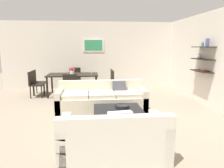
# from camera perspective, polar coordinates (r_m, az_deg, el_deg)

# --- Properties ---
(ground_plane) EXTENTS (18.00, 18.00, 0.00)m
(ground_plane) POSITION_cam_1_polar(r_m,az_deg,el_deg) (5.40, -1.63, -8.27)
(ground_plane) COLOR gray
(back_wall_unit) EXTENTS (8.40, 0.09, 2.70)m
(back_wall_unit) POSITION_cam_1_polar(r_m,az_deg,el_deg) (8.67, -1.40, 7.90)
(back_wall_unit) COLOR silver
(back_wall_unit) RESTS_ON ground
(right_wall_shelf_unit) EXTENTS (0.34, 8.20, 2.70)m
(right_wall_shelf_unit) POSITION_cam_1_polar(r_m,az_deg,el_deg) (6.64, 25.08, 6.17)
(right_wall_shelf_unit) COLOR silver
(right_wall_shelf_unit) RESTS_ON ground
(sofa_beige) EXTENTS (2.34, 0.90, 0.78)m
(sofa_beige) POSITION_cam_1_polar(r_m,az_deg,el_deg) (5.63, -2.80, -4.39)
(sofa_beige) COLOR beige
(sofa_beige) RESTS_ON ground
(loveseat_white) EXTENTS (1.66, 0.90, 0.78)m
(loveseat_white) POSITION_cam_1_polar(r_m,az_deg,el_deg) (3.37, 0.41, -14.80)
(loveseat_white) COLOR silver
(loveseat_white) RESTS_ON ground
(coffee_table) EXTENTS (1.04, 0.91, 0.38)m
(coffee_table) POSITION_cam_1_polar(r_m,az_deg,el_deg) (4.60, 1.67, -9.13)
(coffee_table) COLOR black
(coffee_table) RESTS_ON ground
(decorative_bowl) EXTENTS (0.31, 0.31, 0.08)m
(decorative_bowl) POSITION_cam_1_polar(r_m,az_deg,el_deg) (4.59, 2.79, -6.13)
(decorative_bowl) COLOR black
(decorative_bowl) RESTS_ON coffee_table
(dining_table) EXTENTS (1.76, 0.97, 0.75)m
(dining_table) POSITION_cam_1_polar(r_m,az_deg,el_deg) (7.49, -10.67, 2.16)
(dining_table) COLOR black
(dining_table) RESTS_ON ground
(dining_chair_left_far) EXTENTS (0.44, 0.44, 0.88)m
(dining_chair_left_far) POSITION_cam_1_polar(r_m,az_deg,el_deg) (7.94, -19.77, 0.90)
(dining_chair_left_far) COLOR black
(dining_chair_left_far) RESTS_ON ground
(dining_chair_right_near) EXTENTS (0.44, 0.44, 0.88)m
(dining_chair_right_near) POSITION_cam_1_polar(r_m,az_deg,el_deg) (7.30, -0.66, 0.73)
(dining_chair_right_near) COLOR black
(dining_chair_right_near) RESTS_ON ground
(dining_chair_right_far) EXTENTS (0.44, 0.44, 0.88)m
(dining_chair_right_far) POSITION_cam_1_polar(r_m,az_deg,el_deg) (7.72, -0.95, 1.27)
(dining_chair_right_far) COLOR black
(dining_chair_right_far) RESTS_ON ground
(dining_chair_head) EXTENTS (0.44, 0.44, 0.88)m
(dining_chair_head) POSITION_cam_1_polar(r_m,az_deg,el_deg) (8.39, -10.12, 1.83)
(dining_chair_head) COLOR black
(dining_chair_head) RESTS_ON ground
(dining_chair_foot) EXTENTS (0.44, 0.44, 0.88)m
(dining_chair_foot) POSITION_cam_1_polar(r_m,az_deg,el_deg) (6.64, -11.26, -0.43)
(dining_chair_foot) COLOR black
(dining_chair_foot) RESTS_ON ground
(dining_chair_left_near) EXTENTS (0.44, 0.44, 0.88)m
(dining_chair_left_near) POSITION_cam_1_polar(r_m,az_deg,el_deg) (7.52, -20.56, 0.36)
(dining_chair_left_near) COLOR black
(dining_chair_left_near) RESTS_ON ground
(wine_glass_head) EXTENTS (0.07, 0.07, 0.17)m
(wine_glass_head) POSITION_cam_1_polar(r_m,az_deg,el_deg) (7.88, -10.45, 3.95)
(wine_glass_head) COLOR silver
(wine_glass_head) RESTS_ON dining_table
(wine_glass_right_near) EXTENTS (0.07, 0.07, 0.14)m
(wine_glass_right_near) POSITION_cam_1_polar(r_m,az_deg,el_deg) (7.32, -5.63, 3.45)
(wine_glass_right_near) COLOR silver
(wine_glass_right_near) RESTS_ON dining_table
(wine_glass_foot) EXTENTS (0.06, 0.06, 0.17)m
(wine_glass_foot) POSITION_cam_1_polar(r_m,az_deg,el_deg) (7.04, -11.01, 3.16)
(wine_glass_foot) COLOR silver
(wine_glass_foot) RESTS_ON dining_table
(centerpiece_vase) EXTENTS (0.16, 0.16, 0.27)m
(centerpiece_vase) POSITION_cam_1_polar(r_m,az_deg,el_deg) (7.43, -10.96, 3.70)
(centerpiece_vase) COLOR silver
(centerpiece_vase) RESTS_ON dining_table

